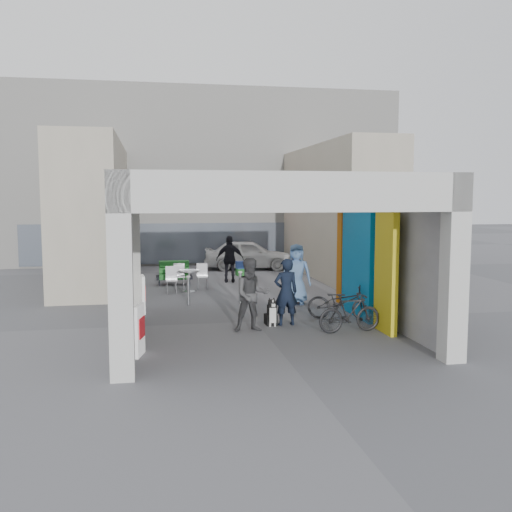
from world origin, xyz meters
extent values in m
plane|color=#5C5C62|center=(0.00, 0.00, 0.00)|extent=(90.00, 90.00, 0.00)
cube|color=#B9B9B4|center=(-3.00, -4.00, 1.75)|extent=(0.40, 0.40, 3.50)
cube|color=#B9B9B4|center=(-3.00, 2.00, 1.75)|extent=(0.40, 0.40, 3.50)
cube|color=#B9B9B4|center=(3.00, -4.00, 1.75)|extent=(0.40, 0.40, 3.50)
cube|color=#C7640B|center=(3.00, 2.00, 1.75)|extent=(0.40, 0.40, 3.50)
plane|color=beige|center=(-3.00, -1.00, 1.75)|extent=(0.00, 6.40, 6.40)
plane|color=#9E9EA3|center=(3.00, -1.00, 1.75)|extent=(0.00, 6.40, 6.40)
cube|color=#0B7ABE|center=(2.70, 0.20, 1.40)|extent=(0.15, 2.00, 2.80)
cube|color=gold|center=(2.70, -1.60, 1.40)|extent=(0.15, 1.00, 2.80)
plane|color=#B7B7B2|center=(0.00, -1.00, 3.50)|extent=(6.40, 6.40, 0.00)
cube|color=#B9B9B4|center=(0.00, 2.05, 3.15)|extent=(6.40, 0.30, 0.70)
cube|color=#B9B9B4|center=(0.00, -4.05, 3.15)|extent=(6.40, 0.30, 0.70)
cube|color=white|center=(0.00, 2.22, 3.10)|extent=(4.20, 0.05, 0.55)
cube|color=silver|center=(0.00, 14.00, 4.00)|extent=(18.00, 4.00, 8.00)
cube|color=#515966|center=(0.00, 11.95, 1.00)|extent=(16.20, 0.06, 1.80)
cube|color=white|center=(-2.00, 11.96, 2.80)|extent=(2.60, 0.06, 0.50)
cube|color=red|center=(1.50, 11.96, 2.80)|extent=(2.20, 0.06, 0.50)
cube|color=#ADA390|center=(-4.50, 7.50, 2.50)|extent=(2.00, 9.00, 5.00)
cube|color=#ADA390|center=(4.50, 7.50, 2.50)|extent=(2.00, 9.00, 5.00)
cylinder|color=gray|center=(-1.49, 2.53, 0.41)|extent=(0.09, 0.09, 0.81)
cylinder|color=gray|center=(0.01, 2.53, 0.45)|extent=(0.09, 0.09, 0.90)
cylinder|color=gray|center=(1.53, 2.34, 0.43)|extent=(0.09, 0.09, 0.85)
cube|color=white|center=(-2.75, -2.57, 0.50)|extent=(0.21, 0.55, 1.00)
cube|color=red|center=(-2.71, -2.57, 0.55)|extent=(0.13, 0.38, 0.40)
cube|color=white|center=(-2.75, 1.58, 0.50)|extent=(0.14, 0.56, 1.00)
cube|color=red|center=(-2.71, 1.58, 0.55)|extent=(0.08, 0.39, 0.40)
cylinder|color=#9A9A9E|center=(-1.32, 4.79, 0.34)|extent=(0.06, 0.06, 0.69)
cylinder|color=#9A9A9E|center=(-1.32, 4.79, 0.01)|extent=(0.42, 0.42, 0.02)
cylinder|color=#9A9A9E|center=(-1.32, 4.79, 0.69)|extent=(0.67, 0.67, 0.05)
cube|color=#9A9A9E|center=(-1.90, 4.60, 0.21)|extent=(0.36, 0.36, 0.43)
cube|color=#9A9A9E|center=(-1.90, 4.77, 0.64)|extent=(0.36, 0.05, 0.43)
cube|color=#9A9A9E|center=(-0.85, 5.26, 0.21)|extent=(0.36, 0.36, 0.43)
cube|color=#9A9A9E|center=(-0.85, 5.43, 0.64)|extent=(0.36, 0.05, 0.43)
cube|color=#9A9A9E|center=(-1.61, 5.36, 0.21)|extent=(0.36, 0.36, 0.43)
cube|color=#9A9A9E|center=(-1.61, 5.53, 0.64)|extent=(0.36, 0.05, 0.43)
cube|color=black|center=(-1.74, 6.40, 0.16)|extent=(1.24, 0.62, 0.31)
cube|color=#195922|center=(-1.74, 6.24, 0.31)|extent=(1.04, 0.36, 0.19)
cube|color=#195922|center=(-1.74, 6.40, 0.52)|extent=(1.04, 0.36, 0.19)
cube|color=#195922|center=(-1.74, 6.55, 0.73)|extent=(1.04, 0.36, 0.19)
cube|color=#195922|center=(0.96, 8.27, 0.14)|extent=(0.48, 0.40, 0.28)
cube|color=navy|center=(0.96, 8.27, 0.42)|extent=(0.48, 0.40, 0.28)
cube|color=black|center=(0.30, -0.40, 0.13)|extent=(0.25, 0.34, 0.25)
cube|color=black|center=(0.30, -0.54, 0.32)|extent=(0.20, 0.17, 0.38)
cube|color=silver|center=(0.30, -0.63, 0.28)|extent=(0.16, 0.03, 0.36)
cylinder|color=silver|center=(0.24, -0.61, 0.15)|extent=(0.05, 0.05, 0.30)
cylinder|color=silver|center=(0.36, -0.61, 0.15)|extent=(0.05, 0.05, 0.30)
sphere|color=black|center=(0.30, -0.56, 0.55)|extent=(0.20, 0.20, 0.20)
cube|color=silver|center=(0.30, -0.66, 0.53)|extent=(0.08, 0.13, 0.06)
cone|color=black|center=(0.24, -0.51, 0.65)|extent=(0.07, 0.07, 0.08)
cone|color=black|center=(0.35, -0.51, 0.65)|extent=(0.07, 0.07, 0.08)
imported|color=black|center=(0.65, -0.50, 0.80)|extent=(0.61, 0.42, 1.61)
imported|color=#424345|center=(-0.27, -0.97, 0.84)|extent=(0.82, 0.64, 1.68)
imported|color=#5A7FB0|center=(1.57, 2.11, 0.87)|extent=(0.96, 0.76, 1.73)
imported|color=black|center=(0.26, 6.58, 0.84)|extent=(1.04, 0.56, 1.68)
imported|color=black|center=(2.15, -0.16, 0.44)|extent=(1.78, 1.24, 0.89)
imported|color=black|center=(1.90, -1.48, 0.45)|extent=(1.52, 0.55, 0.89)
imported|color=silver|center=(1.53, 10.15, 0.63)|extent=(3.91, 2.06, 1.27)
camera|label=1|loc=(-2.47, -13.59, 3.06)|focal=40.00mm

